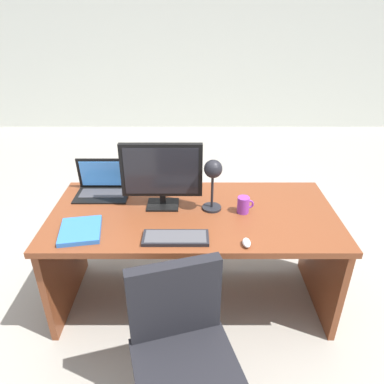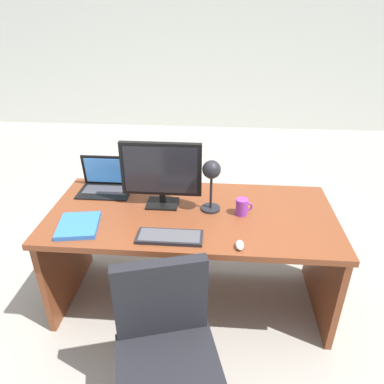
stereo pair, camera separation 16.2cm
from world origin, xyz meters
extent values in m
plane|color=gray|center=(0.00, 1.50, 0.00)|extent=(12.00, 12.00, 0.00)
cube|color=silver|center=(0.00, 4.02, 1.40)|extent=(10.00, 0.10, 2.80)
cube|color=brown|center=(0.00, 0.00, 0.70)|extent=(1.77, 0.82, 0.04)
cube|color=brown|center=(-0.87, 0.00, 0.34)|extent=(0.04, 0.73, 0.68)
cube|color=brown|center=(0.87, 0.00, 0.34)|extent=(0.04, 0.73, 0.68)
cube|color=brown|center=(0.00, 0.31, 0.38)|extent=(1.56, 0.02, 0.48)
cube|color=black|center=(-0.19, 0.08, 0.73)|extent=(0.20, 0.16, 0.01)
cube|color=black|center=(-0.19, 0.09, 0.77)|extent=(0.04, 0.02, 0.07)
cube|color=black|center=(-0.19, 0.08, 0.97)|extent=(0.50, 0.04, 0.34)
cube|color=black|center=(-0.19, 0.06, 0.97)|extent=(0.45, 0.00, 0.30)
cube|color=black|center=(-0.61, 0.21, 0.73)|extent=(0.35, 0.23, 0.01)
cube|color=#38383D|center=(-0.61, 0.23, 0.73)|extent=(0.30, 0.13, 0.00)
cube|color=black|center=(-0.61, 0.32, 0.84)|extent=(0.35, 0.03, 0.22)
cube|color=#3F8CEA|center=(-0.61, 0.31, 0.84)|extent=(0.31, 0.02, 0.18)
cube|color=black|center=(-0.10, -0.29, 0.73)|extent=(0.36, 0.14, 0.02)
cube|color=#47474C|center=(-0.10, -0.29, 0.74)|extent=(0.34, 0.12, 0.00)
ellipsoid|color=silver|center=(0.28, -0.34, 0.74)|extent=(0.04, 0.08, 0.03)
cylinder|color=black|center=(0.12, 0.04, 0.73)|extent=(0.12, 0.12, 0.01)
cylinder|color=black|center=(0.12, 0.04, 0.85)|extent=(0.02, 0.02, 0.23)
sphere|color=black|center=(0.12, 0.01, 1.01)|extent=(0.11, 0.11, 0.11)
cube|color=blue|center=(-0.64, -0.22, 0.74)|extent=(0.26, 0.29, 0.03)
cylinder|color=purple|center=(0.31, 0.00, 0.77)|extent=(0.07, 0.07, 0.10)
torus|color=purple|center=(0.34, 0.00, 0.78)|extent=(0.06, 0.01, 0.06)
cube|color=black|center=(-0.03, -0.89, 0.42)|extent=(0.57, 0.57, 0.08)
cube|color=black|center=(-0.09, -0.68, 0.66)|extent=(0.44, 0.18, 0.41)
camera|label=1|loc=(-0.01, -1.90, 1.88)|focal=33.50mm
camera|label=2|loc=(0.15, -1.90, 1.88)|focal=33.50mm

